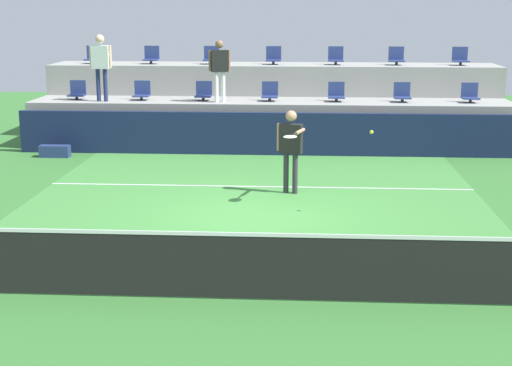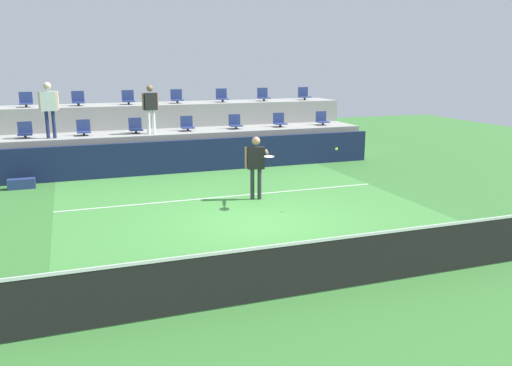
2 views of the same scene
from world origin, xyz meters
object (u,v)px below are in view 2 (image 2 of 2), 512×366
object	(u,v)px
stadium_chair_lower_right	(279,121)
stadium_chair_upper_far_left	(26,101)
tennis_ball	(336,149)
stadium_chair_upper_mid_left	(128,99)
equipment_bag	(21,184)
stadium_chair_upper_center	(177,97)
stadium_chair_upper_right	(263,95)
spectator_in_white	(150,105)
stadium_chair_upper_left	(78,100)
stadium_chair_lower_far_right	(322,119)
stadium_chair_lower_far_left	(25,131)
tennis_player	(256,161)
spectator_leaning_on_rail	(49,104)
stadium_chair_lower_left	(84,129)
stadium_chair_lower_mid_right	(235,123)
stadium_chair_lower_mid_left	(135,127)
stadium_chair_lower_center	(187,125)
stadium_chair_upper_far_right	(304,95)
stadium_chair_upper_mid_right	(222,96)

from	to	relation	value
stadium_chair_lower_right	stadium_chair_upper_far_left	xyz separation A→B (m)	(-8.86, 1.80, 0.85)
stadium_chair_upper_far_left	tennis_ball	bearing A→B (deg)	-49.98
stadium_chair_upper_mid_left	equipment_bag	xyz separation A→B (m)	(-3.60, -3.68, -2.16)
stadium_chair_upper_center	tennis_ball	xyz separation A→B (m)	(2.12, -8.87, -0.75)
stadium_chair_upper_right	spectator_in_white	distance (m)	5.35
stadium_chair_upper_left	stadium_chair_upper_center	distance (m)	3.60
stadium_chair_upper_center	tennis_ball	world-z (taller)	stadium_chair_upper_center
stadium_chair_upper_right	stadium_chair_upper_far_left	bearing A→B (deg)	180.00
equipment_bag	stadium_chair_lower_far_right	bearing A→B (deg)	9.92
stadium_chair_lower_far_left	stadium_chair_upper_left	bearing A→B (deg)	46.18
stadium_chair_upper_left	tennis_player	world-z (taller)	stadium_chair_upper_left
stadium_chair_upper_left	tennis_ball	world-z (taller)	stadium_chair_upper_left
stadium_chair_lower_far_right	spectator_leaning_on_rail	world-z (taller)	spectator_leaning_on_rail
stadium_chair_lower_left	spectator_leaning_on_rail	bearing A→B (deg)	-159.01
stadium_chair_lower_far_right	stadium_chair_upper_right	distance (m)	2.67
stadium_chair_lower_far_left	stadium_chair_lower_far_right	bearing A→B (deg)	0.00
stadium_chair_lower_mid_right	spectator_in_white	size ratio (longest dim) A/B	0.32
stadium_chair_lower_mid_left	tennis_player	bearing A→B (deg)	-65.28
stadium_chair_lower_far_right	spectator_leaning_on_rail	xyz separation A→B (m)	(-9.85, -0.38, 0.87)
stadium_chair_lower_mid_left	stadium_chair_upper_center	xyz separation A→B (m)	(1.83, 1.80, 0.85)
stadium_chair_lower_far_left	spectator_leaning_on_rail	xyz separation A→B (m)	(0.80, -0.38, 0.87)
stadium_chair_lower_center	equipment_bag	bearing A→B (deg)	-160.83
stadium_chair_lower_left	spectator_in_white	world-z (taller)	spectator_in_white
stadium_chair_lower_right	tennis_ball	xyz separation A→B (m)	(-1.41, -7.07, 0.10)
spectator_in_white	tennis_ball	xyz separation A→B (m)	(3.46, -6.69, -0.66)
stadium_chair_lower_far_right	stadium_chair_lower_mid_right	bearing A→B (deg)	180.00
stadium_chair_upper_far_right	tennis_ball	xyz separation A→B (m)	(-3.24, -8.87, -0.75)
stadium_chair_lower_mid_left	stadium_chair_upper_mid_right	size ratio (longest dim) A/B	1.00
stadium_chair_lower_right	spectator_leaning_on_rail	xyz separation A→B (m)	(-8.06, -0.38, 0.87)
stadium_chair_upper_far_right	spectator_in_white	size ratio (longest dim) A/B	0.32
stadium_chair_upper_right	equipment_bag	bearing A→B (deg)	-157.70
stadium_chair_lower_center	spectator_in_white	world-z (taller)	spectator_in_white
stadium_chair_upper_mid_right	stadium_chair_upper_far_right	xyz separation A→B (m)	(3.56, 0.00, 0.00)
stadium_chair_lower_mid_left	tennis_player	size ratio (longest dim) A/B	0.30
stadium_chair_upper_far_left	stadium_chair_upper_left	distance (m)	1.73
stadium_chair_upper_mid_left	stadium_chair_upper_far_right	world-z (taller)	same
stadium_chair_lower_far_left	stadium_chair_lower_mid_right	distance (m)	7.10
stadium_chair_lower_far_left	stadium_chair_lower_mid_right	xyz separation A→B (m)	(7.10, 0.00, 0.00)
stadium_chair_upper_center	tennis_player	xyz separation A→B (m)	(0.65, -7.19, -1.26)
stadium_chair_upper_far_left	stadium_chair_lower_mid_left	bearing A→B (deg)	-27.20
equipment_bag	stadium_chair_lower_mid_right	bearing A→B (deg)	14.63
spectator_leaning_on_rail	tennis_ball	xyz separation A→B (m)	(6.65, -6.69, -0.76)
stadium_chair_upper_mid_left	stadium_chair_upper_left	bearing A→B (deg)	180.00
stadium_chair_upper_left	stadium_chair_upper_mid_right	distance (m)	5.40
stadium_chair_lower_far_left	stadium_chair_upper_far_right	world-z (taller)	stadium_chair_upper_far_right
stadium_chair_lower_mid_left	tennis_player	world-z (taller)	stadium_chair_lower_mid_left
stadium_chair_lower_far_left	tennis_player	bearing A→B (deg)	-42.02
stadium_chair_lower_far_left	stadium_chair_upper_far_left	xyz separation A→B (m)	(-0.01, 1.80, 0.85)
stadium_chair_lower_mid_right	stadium_chair_lower_far_right	distance (m)	3.55
stadium_chair_upper_mid_right	stadium_chair_upper_right	world-z (taller)	same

